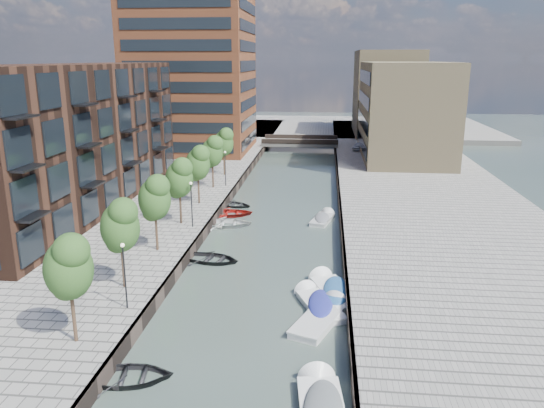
% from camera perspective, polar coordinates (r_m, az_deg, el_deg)
% --- Properties ---
extents(water, '(300.00, 300.00, 0.00)m').
position_cam_1_polar(water, '(62.17, 1.56, 0.94)').
color(water, '#38473F').
rests_on(water, ground).
extents(quay_right, '(20.00, 140.00, 1.00)m').
position_cam_1_polar(quay_right, '(62.96, 16.24, 0.98)').
color(quay_right, gray).
rests_on(quay_right, ground).
extents(quay_wall_left, '(0.25, 140.00, 1.00)m').
position_cam_1_polar(quay_wall_left, '(62.78, -4.00, 1.53)').
color(quay_wall_left, '#332823').
rests_on(quay_wall_left, ground).
extents(quay_wall_right, '(0.25, 140.00, 1.00)m').
position_cam_1_polar(quay_wall_right, '(61.91, 7.20, 1.24)').
color(quay_wall_right, '#332823').
rests_on(quay_wall_right, ground).
extents(far_closure, '(80.00, 40.00, 1.00)m').
position_cam_1_polar(far_closure, '(121.06, 3.73, 8.23)').
color(far_closure, gray).
rests_on(far_closure, ground).
extents(apartment_block, '(8.00, 38.00, 14.00)m').
position_cam_1_polar(apartment_block, '(56.19, -20.15, 6.79)').
color(apartment_block, black).
rests_on(apartment_block, quay_left).
extents(tower, '(18.00, 18.00, 30.00)m').
position_cam_1_polar(tower, '(87.71, -8.63, 15.54)').
color(tower, brown).
rests_on(tower, quay_left).
extents(tan_block_near, '(12.00, 25.00, 14.00)m').
position_cam_1_polar(tan_block_near, '(83.20, 14.01, 9.77)').
color(tan_block_near, '#907E58').
rests_on(tan_block_near, quay_right).
extents(tan_block_far, '(12.00, 20.00, 16.00)m').
position_cam_1_polar(tan_block_far, '(108.86, 12.17, 11.62)').
color(tan_block_far, '#907E58').
rests_on(tan_block_far, quay_right).
extents(bridge, '(13.00, 6.00, 1.30)m').
position_cam_1_polar(bridge, '(93.23, 3.06, 6.66)').
color(bridge, gray).
rests_on(bridge, ground).
extents(tree_0, '(2.50, 2.50, 5.95)m').
position_cam_1_polar(tree_0, '(29.14, -21.08, -6.15)').
color(tree_0, '#382619').
rests_on(tree_0, quay_left).
extents(tree_1, '(2.50, 2.50, 5.95)m').
position_cam_1_polar(tree_1, '(35.14, -16.05, -2.08)').
color(tree_1, '#382619').
rests_on(tree_1, quay_left).
extents(tree_2, '(2.50, 2.50, 5.95)m').
position_cam_1_polar(tree_2, '(41.45, -12.53, 0.79)').
color(tree_2, '#382619').
rests_on(tree_2, quay_left).
extents(tree_3, '(2.50, 2.50, 5.95)m').
position_cam_1_polar(tree_3, '(47.96, -9.96, 2.89)').
color(tree_3, '#382619').
rests_on(tree_3, quay_left).
extents(tree_4, '(2.50, 2.50, 5.95)m').
position_cam_1_polar(tree_4, '(54.59, -8.00, 4.48)').
color(tree_4, '#382619').
rests_on(tree_4, quay_left).
extents(tree_5, '(2.50, 2.50, 5.95)m').
position_cam_1_polar(tree_5, '(61.30, -6.46, 5.72)').
color(tree_5, '#382619').
rests_on(tree_5, quay_left).
extents(tree_6, '(2.50, 2.50, 5.95)m').
position_cam_1_polar(tree_6, '(68.07, -5.22, 6.71)').
color(tree_6, '#382619').
rests_on(tree_6, quay_left).
extents(lamp_0, '(0.24, 0.24, 4.12)m').
position_cam_1_polar(lamp_0, '(32.64, -15.60, -6.75)').
color(lamp_0, black).
rests_on(lamp_0, quay_left).
extents(lamp_1, '(0.24, 0.24, 4.12)m').
position_cam_1_polar(lamp_1, '(47.11, -8.66, 0.47)').
color(lamp_1, black).
rests_on(lamp_1, quay_left).
extents(lamp_2, '(0.24, 0.24, 4.12)m').
position_cam_1_polar(lamp_2, '(62.33, -5.05, 4.24)').
color(lamp_2, black).
rests_on(lamp_2, quay_left).
extents(sloop_0, '(4.96, 3.90, 0.93)m').
position_cam_1_polar(sloop_0, '(28.71, -15.16, -17.87)').
color(sloop_0, black).
rests_on(sloop_0, ground).
extents(sloop_1, '(5.15, 4.15, 0.94)m').
position_cam_1_polar(sloop_1, '(42.39, -6.53, -6.16)').
color(sloop_1, black).
rests_on(sloop_1, ground).
extents(sloop_2, '(5.23, 4.11, 0.98)m').
position_cam_1_polar(sloop_2, '(54.34, -4.55, -1.24)').
color(sloop_2, '#A41611').
rests_on(sloop_2, ground).
extents(sloop_3, '(5.45, 4.20, 1.05)m').
position_cam_1_polar(sloop_3, '(50.87, -4.99, -2.41)').
color(sloop_3, silver).
rests_on(sloop_3, ground).
extents(sloop_4, '(4.75, 4.00, 0.84)m').
position_cam_1_polar(sloop_4, '(57.68, -4.16, -0.24)').
color(sloop_4, '#232325').
rests_on(sloop_4, ground).
extents(motorboat_0, '(3.55, 5.32, 1.68)m').
position_cam_1_polar(motorboat_0, '(34.92, 4.94, -10.64)').
color(motorboat_0, white).
rests_on(motorboat_0, ground).
extents(motorboat_2, '(3.74, 5.77, 1.82)m').
position_cam_1_polar(motorboat_2, '(33.49, 5.52, -12.04)').
color(motorboat_2, silver).
rests_on(motorboat_2, ground).
extents(motorboat_3, '(3.80, 5.87, 1.85)m').
position_cam_1_polar(motorboat_3, '(36.81, 6.60, -9.23)').
color(motorboat_3, white).
rests_on(motorboat_3, ground).
extents(motorboat_4, '(2.57, 4.75, 1.50)m').
position_cam_1_polar(motorboat_4, '(52.70, 5.51, -1.58)').
color(motorboat_4, '#B5B6B4').
rests_on(motorboat_4, ground).
extents(car, '(2.59, 4.01, 1.27)m').
position_cam_1_polar(car, '(88.33, 9.33, 6.15)').
color(car, '#9D9EA1').
rests_on(car, quay_right).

